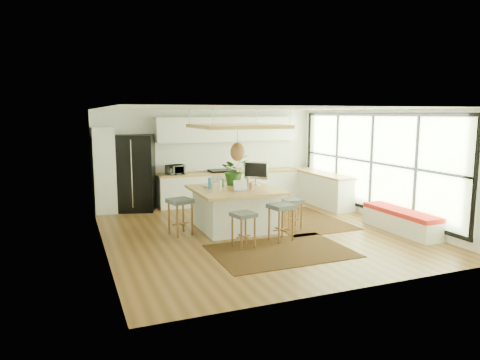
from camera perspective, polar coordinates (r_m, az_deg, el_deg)
name	(u,v)px	position (r m, az deg, el deg)	size (l,w,h in m)	color
floor	(257,231)	(9.80, 2.18, -6.72)	(7.00, 7.00, 0.00)	brown
ceiling	(257,109)	(9.45, 2.28, 9.27)	(7.00, 7.00, 0.00)	white
wall_back	(208,157)	(12.79, -4.14, 3.04)	(6.50, 6.50, 0.00)	white
wall_front	(355,201)	(6.53, 14.78, -2.65)	(6.50, 6.50, 0.00)	white
wall_left	(101,180)	(8.75, -17.63, 0.05)	(7.00, 7.00, 0.00)	white
wall_right	(378,165)	(11.24, 17.57, 1.88)	(7.00, 7.00, 0.00)	white
window_wall	(377,163)	(11.22, 17.46, 2.13)	(0.10, 6.20, 2.60)	black
pantry	(104,171)	(11.94, -17.28, 1.19)	(0.55, 0.60, 2.25)	white
back_counter_base	(230,188)	(12.79, -1.32, -1.05)	(4.20, 0.60, 0.88)	white
back_counter_top	(230,172)	(12.72, -1.32, 0.99)	(4.24, 0.64, 0.05)	#B0833E
backsplash	(226,156)	(12.95, -1.79, 3.13)	(4.20, 0.02, 0.80)	white
upper_cabinets	(228,129)	(12.74, -1.56, 6.65)	(4.20, 0.34, 0.70)	white
range	(222,187)	(12.69, -2.38, -0.86)	(0.76, 0.62, 1.00)	#A5A5AA
right_counter_base	(322,189)	(12.79, 10.61, -1.20)	(0.60, 2.50, 0.88)	white
right_counter_top	(322,173)	(12.72, 10.67, 0.84)	(0.64, 2.54, 0.05)	#B0833E
window_bench	(401,221)	(10.34, 20.20, -5.01)	(0.52, 2.00, 0.50)	white
ceiling_panel	(237,138)	(9.72, -0.33, 5.43)	(1.86, 1.86, 0.80)	#B0833E
rug_near	(281,251)	(8.48, 5.36, -9.19)	(2.60, 1.80, 0.01)	black
rug_right	(301,220)	(10.89, 7.95, -5.20)	(1.80, 2.60, 0.01)	black
fridge	(135,177)	(12.04, -13.56, 0.43)	(1.02, 0.80, 2.04)	black
island	(235,209)	(9.93, -0.66, -3.74)	(1.85, 1.85, 0.93)	#B0833E
stool_near_left	(244,230)	(8.59, 0.47, -6.49)	(0.41, 0.41, 0.70)	#474D4F
stool_near_right	(281,224)	(9.06, 5.35, -5.72)	(0.45, 0.45, 0.77)	#474D4F
stool_right_front	(292,213)	(10.02, 6.81, -4.33)	(0.41, 0.41, 0.69)	#474D4F
stool_right_back	(268,205)	(10.91, 3.65, -3.22)	(0.38, 0.38, 0.64)	#474D4F
stool_left_side	(180,219)	(9.54, -7.77, -5.01)	(0.47, 0.47, 0.79)	#474D4F
laptop	(242,185)	(9.53, 0.28, -0.69)	(0.31, 0.33, 0.24)	#A5A5AA
monitor	(256,174)	(10.28, 2.07, 0.79)	(0.59, 0.21, 0.55)	#A5A5AA
microwave	(175,169)	(12.23, -8.44, 1.48)	(0.48, 0.27, 0.33)	#A5A5AA
island_plant	(234,173)	(10.25, -0.79, 0.88)	(0.65, 0.72, 0.56)	#1E4C19
island_bowl	(206,186)	(10.06, -4.45, -0.75)	(0.23, 0.23, 0.06)	silver
island_bottle_0	(210,185)	(9.74, -3.90, -0.65)	(0.07, 0.07, 0.19)	#2C6AB2
island_bottle_1	(220,186)	(9.55, -2.59, -0.83)	(0.07, 0.07, 0.19)	white
island_bottle_2	(250,186)	(9.65, 1.36, -0.73)	(0.07, 0.07, 0.19)	#AE513A
island_bottle_3	(248,183)	(10.00, 1.10, -0.39)	(0.07, 0.07, 0.19)	silver
island_bottle_4	(223,183)	(9.99, -2.25, -0.40)	(0.07, 0.07, 0.19)	#548C5A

